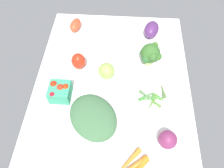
# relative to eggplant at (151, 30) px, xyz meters

# --- Properties ---
(tablecloth) EXTENTS (1.04, 0.76, 0.02)m
(tablecloth) POSITION_rel_eggplant_xyz_m (0.37, -0.20, -0.05)
(tablecloth) COLOR white
(tablecloth) RESTS_ON ground
(eggplant) EXTENTS (0.14, 0.11, 0.08)m
(eggplant) POSITION_rel_eggplant_xyz_m (0.00, 0.00, 0.00)
(eggplant) COLOR #542A67
(eggplant) RESTS_ON tablecloth
(leafy_greens_clump) EXTENTS (0.30, 0.30, 0.07)m
(leafy_greens_clump) POSITION_rel_eggplant_xyz_m (0.55, -0.27, -0.01)
(leafy_greens_clump) COLOR #426F46
(leafy_greens_clump) RESTS_ON tablecloth
(roma_tomato) EXTENTS (0.11, 0.07, 0.06)m
(roma_tomato) POSITION_rel_eggplant_xyz_m (-0.02, -0.44, -0.01)
(roma_tomato) COLOR #DC492A
(roma_tomato) RESTS_ON tablecloth
(broccoli_head) EXTENTS (0.11, 0.11, 0.13)m
(broccoli_head) POSITION_rel_eggplant_xyz_m (0.21, -0.02, 0.04)
(broccoli_head) COLOR #A5C673
(broccoli_head) RESTS_ON tablecloth
(bell_pepper_red) EXTENTS (0.09, 0.09, 0.09)m
(bell_pepper_red) POSITION_rel_eggplant_xyz_m (0.26, -0.38, 0.01)
(bell_pepper_red) COLOR red
(bell_pepper_red) RESTS_ON tablecloth
(okra_pile) EXTENTS (0.15, 0.13, 0.02)m
(okra_pile) POSITION_rel_eggplant_xyz_m (0.42, -0.00, -0.03)
(okra_pile) COLOR #578D36
(okra_pile) RESTS_ON tablecloth
(berry_basket) EXTENTS (0.10, 0.10, 0.08)m
(berry_basket) POSITION_rel_eggplant_xyz_m (0.44, -0.44, -0.00)
(berry_basket) COLOR #3AA079
(berry_basket) RESTS_ON tablecloth
(red_onion_near_basket) EXTENTS (0.08, 0.08, 0.08)m
(red_onion_near_basket) POSITION_rel_eggplant_xyz_m (0.63, 0.04, -0.00)
(red_onion_near_basket) COLOR #7F2C5B
(red_onion_near_basket) RESTS_ON tablecloth
(heirloom_tomato_green) EXTENTS (0.08, 0.08, 0.08)m
(heirloom_tomato_green) POSITION_rel_eggplant_xyz_m (0.31, -0.23, 0.00)
(heirloom_tomato_green) COLOR #99B956
(heirloom_tomato_green) RESTS_ON tablecloth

